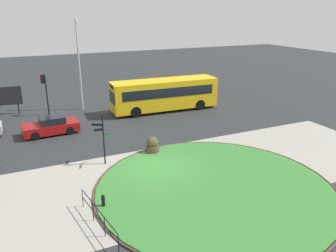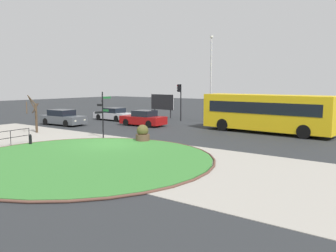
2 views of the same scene
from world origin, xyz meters
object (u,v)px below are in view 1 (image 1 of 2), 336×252
Objects in this scene: bollard_foreground at (103,201)px; traffic_light_near at (44,86)px; planter_near_signpost at (152,146)px; billboard_left at (3,97)px; car_near_lane at (51,126)px; bus_yellow at (165,94)px; lamppost_tall at (79,63)px; signpost_directional at (103,136)px.

bollard_foreground is 0.19× the size of traffic_light_near.
planter_near_signpost is (4.77, 5.23, 0.16)m from bollard_foreground.
billboard_left reaches higher than planter_near_signpost.
billboard_left reaches higher than car_near_lane.
traffic_light_near is (-10.50, 3.12, 1.16)m from bus_yellow.
bus_yellow is 10.39m from planter_near_signpost.
lamppost_tall is (3.64, 5.93, 3.88)m from car_near_lane.
bus_yellow is (8.42, 9.40, -0.30)m from signpost_directional.
car_near_lane is 5.80m from traffic_light_near.
lamppost_tall is at bearing -6.51° from billboard_left.
billboard_left is at bearing -68.83° from car_near_lane.
bus_yellow is 11.02m from traffic_light_near.
bollard_foreground is 17.34m from bus_yellow.
traffic_light_near is at bearing -170.92° from lamppost_tall.
bus_yellow is at bearing -15.91° from billboard_left.
planter_near_signpost is at bearing 5.80° from signpost_directional.
car_near_lane is at bearing 14.40° from bus_yellow.
traffic_light_near is at bearing -22.51° from billboard_left.
lamppost_tall is at bearing -125.18° from car_near_lane.
bus_yellow is at bearing 147.89° from traffic_light_near.
signpost_directional is 4.61× the size of bollard_foreground.
car_near_lane is at bearing 130.52° from planter_near_signpost.
signpost_directional is at bearing -65.33° from billboard_left.
car_near_lane is 0.51× the size of lamppost_tall.
lamppost_tall reaches higher than car_near_lane.
signpost_directional is 15.30m from billboard_left.
planter_near_signpost is at bearing -53.79° from billboard_left.
bus_yellow is 11.06m from car_near_lane.
signpost_directional reaches higher than billboard_left.
billboard_left is at bearing 123.17° from planter_near_signpost.
billboard_left reaches higher than bollard_foreground.
billboard_left is at bearing -41.09° from traffic_light_near.
lamppost_tall reaches higher than bollard_foreground.
lamppost_tall is 7.56m from billboard_left.
lamppost_tall reaches higher than traffic_light_near.
planter_near_signpost is (2.15, -12.71, -4.00)m from lamppost_tall.
lamppost_tall is (3.36, 0.54, 1.76)m from traffic_light_near.
car_near_lane is (-1.03, 12.01, 0.29)m from bollard_foreground.
bollard_foreground is 12.06m from car_near_lane.
lamppost_tall is 13.50m from planter_near_signpost.
bus_yellow is at bearing -171.73° from car_near_lane.
billboard_left is 16.62m from planter_near_signpost.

